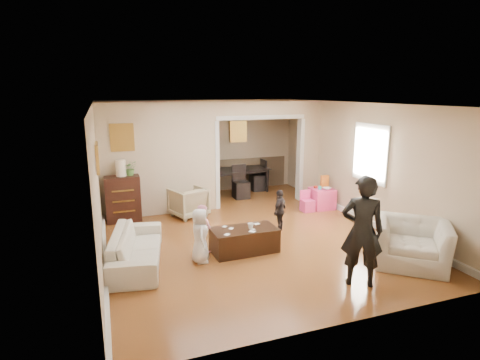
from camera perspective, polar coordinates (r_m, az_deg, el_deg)
name	(u,v)px	position (r m, az deg, el deg)	size (l,w,h in m)	color
floor	(243,231)	(8.13, 0.48, -7.53)	(7.00, 7.00, 0.00)	brown
partition_left	(161,159)	(9.17, -11.54, 2.99)	(2.75, 0.18, 2.60)	#C8B193
partition_right	(308,151)	(10.41, 9.95, 4.22)	(0.55, 0.18, 2.60)	#C8B193
partition_header	(260,108)	(9.70, 3.00, 10.45)	(2.22, 0.18, 0.35)	#C8B193
window_pane	(371,153)	(8.71, 18.61, 3.72)	(0.03, 0.95, 1.10)	white
framed_art_partition	(122,137)	(8.92, -16.88, 5.99)	(0.45, 0.03, 0.55)	brown
framed_art_sofa_wall	(97,158)	(6.63, -20.17, 3.11)	(0.03, 0.55, 0.40)	brown
framed_art_alcove	(238,131)	(11.28, -0.26, 7.12)	(0.45, 0.03, 0.55)	brown
sofa	(136,248)	(6.82, -14.92, -9.54)	(1.94, 0.76, 0.57)	beige
armchair_back	(188,202)	(9.06, -7.58, -3.23)	(0.73, 0.75, 0.68)	tan
armchair_front	(412,243)	(7.14, 23.83, -8.46)	(1.15, 1.00, 0.74)	beige
dresser	(123,199)	(9.00, -16.76, -2.63)	(0.74, 0.42, 1.02)	#32160F
table_lamp	(121,168)	(8.85, -17.05, 1.69)	(0.22, 0.22, 0.36)	#FFEFCF
potted_plant	(130,168)	(8.86, -15.75, 1.69)	(0.30, 0.26, 0.33)	#4D7F38
coffee_table	(244,240)	(7.09, 0.65, -8.79)	(1.17, 0.58, 0.44)	#321910
coffee_cup	(251,226)	(6.98, 1.57, -6.77)	(0.11, 0.11, 0.10)	white
play_table	(322,198)	(9.82, 11.89, -2.65)	(0.52, 0.52, 0.50)	#FF438A
cereal_box	(325,181)	(9.87, 12.29, -0.19)	(0.20, 0.07, 0.30)	gold
cyan_cup	(320,188)	(9.65, 11.61, -1.12)	(0.08, 0.08, 0.08)	#28CBBF
toy_block	(315,187)	(9.79, 11.00, -0.99)	(0.08, 0.06, 0.05)	red
play_bowl	(327,189)	(9.68, 12.58, -1.22)	(0.20, 0.20, 0.05)	silver
dining_table	(233,181)	(11.09, -0.97, -0.09)	(1.96, 1.09, 0.69)	black
adult_person	(362,231)	(6.00, 17.45, -7.15)	(0.61, 0.40, 1.68)	black
child_kneel_a	(200,236)	(6.63, -5.87, -8.09)	(0.46, 0.30, 0.94)	silver
child_kneel_b	(202,228)	(7.09, -5.55, -6.99)	(0.42, 0.33, 0.87)	pink
child_toddler	(280,211)	(8.05, 5.84, -4.47)	(0.52, 0.22, 0.88)	black
craft_papers	(241,229)	(6.98, 0.21, -7.19)	(0.81, 0.53, 0.00)	white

